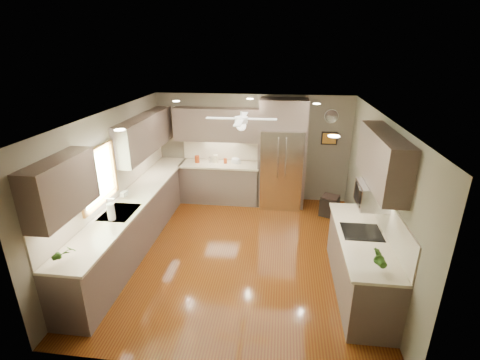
% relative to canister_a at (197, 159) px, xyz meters
% --- Properties ---
extents(floor, '(5.00, 5.00, 0.00)m').
position_rel_canister_a_xyz_m(floor, '(1.27, -2.20, -1.02)').
color(floor, '#4C1D0A').
rests_on(floor, ground).
extents(ceiling, '(5.00, 5.00, 0.00)m').
position_rel_canister_a_xyz_m(ceiling, '(1.27, -2.20, 1.48)').
color(ceiling, white).
rests_on(ceiling, ground).
extents(wall_back, '(4.50, 0.00, 4.50)m').
position_rel_canister_a_xyz_m(wall_back, '(1.27, 0.30, 0.23)').
color(wall_back, '#625A4A').
rests_on(wall_back, ground).
extents(wall_front, '(4.50, 0.00, 4.50)m').
position_rel_canister_a_xyz_m(wall_front, '(1.27, -4.70, 0.23)').
color(wall_front, '#625A4A').
rests_on(wall_front, ground).
extents(wall_left, '(0.00, 5.00, 5.00)m').
position_rel_canister_a_xyz_m(wall_left, '(-0.98, -2.20, 0.23)').
color(wall_left, '#625A4A').
rests_on(wall_left, ground).
extents(wall_right, '(0.00, 5.00, 5.00)m').
position_rel_canister_a_xyz_m(wall_right, '(3.52, -2.20, 0.23)').
color(wall_right, '#625A4A').
rests_on(wall_right, ground).
extents(canister_a, '(0.12, 0.12, 0.18)m').
position_rel_canister_a_xyz_m(canister_a, '(0.00, 0.00, 0.00)').
color(canister_a, '#8F310F').
rests_on(canister_a, back_run).
extents(canister_b, '(0.11, 0.11, 0.14)m').
position_rel_canister_a_xyz_m(canister_b, '(0.31, 0.04, -0.01)').
color(canister_b, silver).
rests_on(canister_b, back_run).
extents(canister_c, '(0.16, 0.16, 0.20)m').
position_rel_canister_a_xyz_m(canister_c, '(0.43, 0.06, 0.01)').
color(canister_c, beige).
rests_on(canister_c, back_run).
extents(canister_d, '(0.08, 0.08, 0.12)m').
position_rel_canister_a_xyz_m(canister_d, '(0.67, 0.02, -0.02)').
color(canister_d, '#8F310F').
rests_on(canister_d, back_run).
extents(soap_bottle, '(0.10, 0.10, 0.19)m').
position_rel_canister_a_xyz_m(soap_bottle, '(-0.81, -2.16, 0.01)').
color(soap_bottle, white).
rests_on(soap_bottle, left_run).
extents(potted_plant_left, '(0.19, 0.17, 0.31)m').
position_rel_canister_a_xyz_m(potted_plant_left, '(-0.68, -4.17, 0.08)').
color(potted_plant_left, '#284F16').
rests_on(potted_plant_left, left_run).
extents(potted_plant_right, '(0.19, 0.17, 0.30)m').
position_rel_canister_a_xyz_m(potted_plant_right, '(3.18, -3.80, 0.07)').
color(potted_plant_right, '#284F16').
rests_on(potted_plant_right, right_run).
extents(bowl, '(0.28, 0.28, 0.06)m').
position_rel_canister_a_xyz_m(bowl, '(0.91, 0.03, -0.05)').
color(bowl, beige).
rests_on(bowl, back_run).
extents(left_run, '(0.65, 4.70, 1.45)m').
position_rel_canister_a_xyz_m(left_run, '(-0.69, -2.05, -0.54)').
color(left_run, '#4B3C36').
rests_on(left_run, ground).
extents(back_run, '(1.85, 0.65, 1.45)m').
position_rel_canister_a_xyz_m(back_run, '(0.54, 0.00, -0.54)').
color(back_run, '#4B3C36').
rests_on(back_run, ground).
extents(uppers, '(4.50, 4.70, 0.95)m').
position_rel_canister_a_xyz_m(uppers, '(0.53, -1.49, 0.85)').
color(uppers, '#4B3C36').
rests_on(uppers, wall_left).
extents(window, '(0.05, 1.12, 0.92)m').
position_rel_canister_a_xyz_m(window, '(-0.95, -2.70, 0.53)').
color(window, '#BFF2B2').
rests_on(window, wall_left).
extents(sink, '(0.50, 0.70, 0.32)m').
position_rel_canister_a_xyz_m(sink, '(-0.66, -2.70, -0.11)').
color(sink, silver).
rests_on(sink, left_run).
extents(refrigerator, '(1.06, 0.75, 2.45)m').
position_rel_canister_a_xyz_m(refrigerator, '(1.97, -0.04, 0.17)').
color(refrigerator, silver).
rests_on(refrigerator, ground).
extents(right_run, '(0.70, 2.20, 1.45)m').
position_rel_canister_a_xyz_m(right_run, '(3.20, -3.00, -0.54)').
color(right_run, '#4B3C36').
rests_on(right_run, ground).
extents(microwave, '(0.43, 0.55, 0.34)m').
position_rel_canister_a_xyz_m(microwave, '(3.29, -2.75, 0.46)').
color(microwave, silver).
rests_on(microwave, wall_right).
extents(ceiling_fan, '(1.18, 1.18, 0.32)m').
position_rel_canister_a_xyz_m(ceiling_fan, '(1.27, -1.90, 1.31)').
color(ceiling_fan, white).
rests_on(ceiling_fan, ceiling).
extents(recessed_lights, '(2.84, 3.14, 0.01)m').
position_rel_canister_a_xyz_m(recessed_lights, '(1.23, -1.80, 1.47)').
color(recessed_lights, white).
rests_on(recessed_lights, ceiling).
extents(wall_clock, '(0.30, 0.03, 0.30)m').
position_rel_canister_a_xyz_m(wall_clock, '(3.02, 0.28, 1.03)').
color(wall_clock, white).
rests_on(wall_clock, wall_back).
extents(framed_print, '(0.36, 0.03, 0.30)m').
position_rel_canister_a_xyz_m(framed_print, '(3.02, 0.28, 0.53)').
color(framed_print, black).
rests_on(framed_print, wall_back).
extents(stool, '(0.47, 0.47, 0.45)m').
position_rel_canister_a_xyz_m(stool, '(3.05, -0.52, -0.78)').
color(stool, black).
rests_on(stool, ground).
extents(paper_towel, '(0.12, 0.12, 0.29)m').
position_rel_canister_a_xyz_m(paper_towel, '(-0.66, -2.98, 0.06)').
color(paper_towel, white).
rests_on(paper_towel, left_run).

